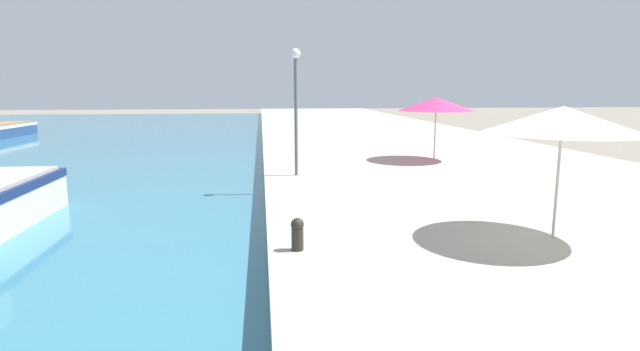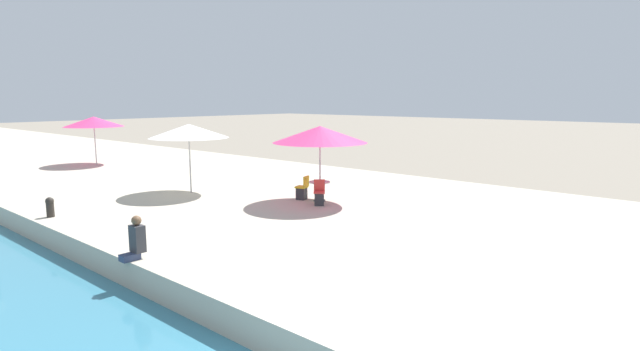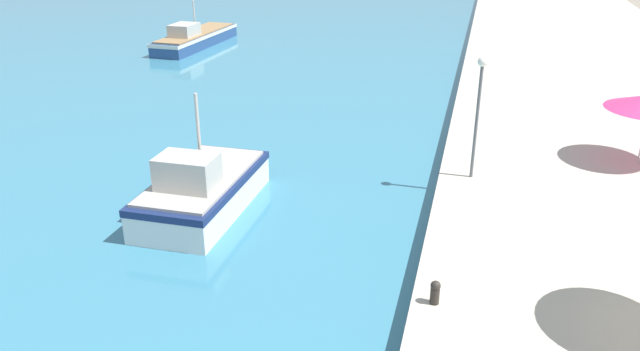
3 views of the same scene
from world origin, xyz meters
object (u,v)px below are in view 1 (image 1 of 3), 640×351
object	(u,v)px
cafe_umbrella_white	(562,120)
lamppost	(296,90)
cafe_umbrella_striped	(436,104)
mooring_bollard	(297,233)

from	to	relation	value
cafe_umbrella_white	lamppost	bearing A→B (deg)	119.81
cafe_umbrella_white	cafe_umbrella_striped	world-z (taller)	cafe_umbrella_white
lamppost	mooring_bollard	bearing A→B (deg)	-93.93
cafe_umbrella_white	cafe_umbrella_striped	bearing A→B (deg)	82.63
cafe_umbrella_striped	mooring_bollard	xyz separation A→B (m)	(-6.98, -11.85, -2.13)
cafe_umbrella_white	lamppost	world-z (taller)	lamppost
cafe_umbrella_white	mooring_bollard	size ratio (longest dim) A/B	4.84
mooring_bollard	lamppost	xyz separation A→B (m)	(0.59, 8.64, 2.74)
cafe_umbrella_white	lamppost	size ratio (longest dim) A/B	0.69
mooring_bollard	lamppost	distance (m)	9.08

